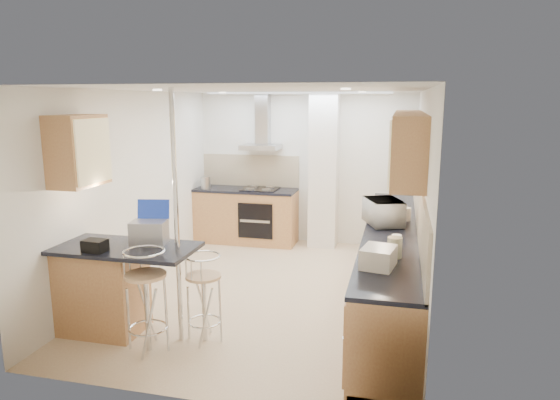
% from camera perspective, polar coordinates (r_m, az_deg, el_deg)
% --- Properties ---
extents(ground, '(4.80, 4.80, 0.00)m').
position_cam_1_polar(ground, '(6.43, -1.32, -10.40)').
color(ground, '#D3B28C').
rests_on(ground, ground).
extents(room_shell, '(3.64, 4.84, 2.51)m').
position_cam_1_polar(room_shell, '(6.32, 2.35, 3.70)').
color(room_shell, white).
rests_on(room_shell, ground).
extents(right_counter, '(0.63, 4.40, 0.92)m').
position_cam_1_polar(right_counter, '(6.08, 12.57, -7.36)').
color(right_counter, '#B17046').
rests_on(right_counter, ground).
extents(back_counter, '(1.70, 0.63, 0.92)m').
position_cam_1_polar(back_counter, '(8.48, -3.89, -1.76)').
color(back_counter, '#B17046').
rests_on(back_counter, ground).
extents(peninsula, '(1.47, 0.72, 0.94)m').
position_cam_1_polar(peninsula, '(5.43, -17.19, -9.78)').
color(peninsula, '#B17046').
rests_on(peninsula, ground).
extents(microwave, '(0.55, 0.65, 0.30)m').
position_cam_1_polar(microwave, '(6.07, 11.79, -1.36)').
color(microwave, white).
rests_on(microwave, right_counter).
extents(laptop, '(0.39, 0.32, 0.24)m').
position_cam_1_polar(laptop, '(5.26, -14.74, -3.60)').
color(laptop, '#9C9EA4').
rests_on(laptop, peninsula).
extents(bag, '(0.22, 0.17, 0.12)m').
position_cam_1_polar(bag, '(5.17, -20.40, -4.91)').
color(bag, black).
rests_on(bag, peninsula).
extents(bar_stool_near, '(0.50, 0.50, 1.02)m').
position_cam_1_polar(bar_stool_near, '(5.01, -14.99, -11.04)').
color(bar_stool_near, tan).
rests_on(bar_stool_near, ground).
extents(bar_stool_end, '(0.47, 0.47, 0.91)m').
position_cam_1_polar(bar_stool_end, '(5.11, -8.68, -11.01)').
color(bar_stool_end, tan).
rests_on(bar_stool_end, ground).
extents(jar_a, '(0.14, 0.14, 0.16)m').
position_cam_1_polar(jar_a, '(6.35, 14.20, -1.57)').
color(jar_a, beige).
rests_on(jar_a, right_counter).
extents(jar_b, '(0.14, 0.14, 0.15)m').
position_cam_1_polar(jar_b, '(6.63, 12.29, -1.00)').
color(jar_b, beige).
rests_on(jar_b, right_counter).
extents(jar_c, '(0.17, 0.17, 0.20)m').
position_cam_1_polar(jar_c, '(4.85, 12.96, -5.30)').
color(jar_c, '#AFAE8C').
rests_on(jar_c, right_counter).
extents(jar_d, '(0.11, 0.11, 0.14)m').
position_cam_1_polar(jar_d, '(5.14, 13.16, -4.67)').
color(jar_d, white).
rests_on(jar_d, right_counter).
extents(bread_bin, '(0.33, 0.39, 0.18)m').
position_cam_1_polar(bread_bin, '(4.55, 11.18, -6.43)').
color(bread_bin, beige).
rests_on(bread_bin, right_counter).
extents(kettle, '(0.16, 0.16, 0.21)m').
position_cam_1_polar(kettle, '(8.43, -8.49, 1.98)').
color(kettle, '#A7A9AC').
rests_on(kettle, back_counter).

